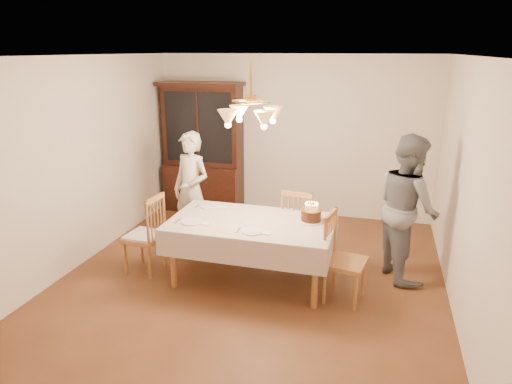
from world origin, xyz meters
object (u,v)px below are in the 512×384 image
(elderly_woman, at_px, (192,190))
(birthday_cake, at_px, (311,216))
(dining_table, at_px, (251,227))
(china_hutch, at_px, (203,150))
(chair_far_side, at_px, (301,230))

(elderly_woman, bearing_deg, birthday_cake, 1.12)
(dining_table, relative_size, china_hutch, 0.88)
(dining_table, relative_size, birthday_cake, 6.33)
(china_hutch, bearing_deg, dining_table, -56.41)
(chair_far_side, distance_m, elderly_woman, 1.60)
(dining_table, relative_size, chair_far_side, 1.90)
(chair_far_side, bearing_deg, birthday_cake, -67.61)
(china_hutch, xyz_separation_m, elderly_woman, (0.42, -1.48, -0.23))
(elderly_woman, bearing_deg, dining_table, -15.54)
(chair_far_side, height_order, elderly_woman, elderly_woman)
(birthday_cake, bearing_deg, dining_table, -165.49)
(chair_far_side, height_order, birthday_cake, chair_far_side)
(chair_far_side, relative_size, elderly_woman, 0.62)
(chair_far_side, distance_m, birthday_cake, 0.65)
(elderly_woman, bearing_deg, chair_far_side, 15.70)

